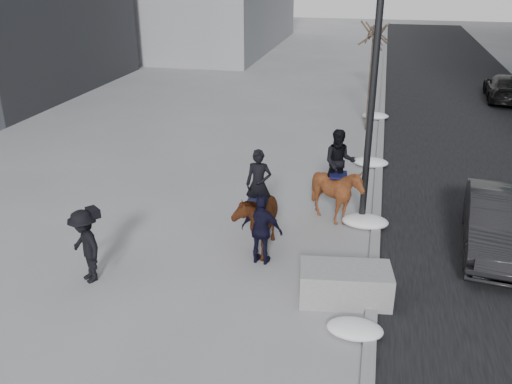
% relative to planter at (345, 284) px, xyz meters
% --- Properties ---
extents(ground, '(120.00, 120.00, 0.00)m').
position_rel_planter_xyz_m(ground, '(-2.41, 0.74, -0.39)').
color(ground, gray).
rests_on(ground, ground).
extents(road, '(8.00, 90.00, 0.01)m').
position_rel_planter_xyz_m(road, '(4.59, 10.74, -0.38)').
color(road, black).
rests_on(road, ground).
extents(curb, '(0.25, 90.00, 0.12)m').
position_rel_planter_xyz_m(curb, '(0.59, 10.74, -0.33)').
color(curb, gray).
rests_on(curb, ground).
extents(planter, '(2.06, 1.23, 0.78)m').
position_rel_planter_xyz_m(planter, '(0.00, 0.00, 0.00)').
color(planter, gray).
rests_on(planter, ground).
extents(car_near, '(2.02, 4.58, 1.46)m').
position_rel_planter_xyz_m(car_near, '(3.56, 3.08, 0.34)').
color(car_near, black).
rests_on(car_near, ground).
extents(car_far, '(2.22, 4.77, 1.35)m').
position_rel_planter_xyz_m(car_far, '(6.76, 20.00, 0.29)').
color(car_far, black).
rests_on(car_far, ground).
extents(tree_near, '(1.20, 1.20, 4.86)m').
position_rel_planter_xyz_m(tree_near, '(-0.01, 13.02, 2.04)').
color(tree_near, '#3D2E24').
rests_on(tree_near, ground).
extents(tree_far, '(1.20, 1.20, 4.07)m').
position_rel_planter_xyz_m(tree_far, '(-0.01, 19.07, 1.64)').
color(tree_far, '#382821').
rests_on(tree_far, ground).
extents(mounted_left, '(0.98, 2.02, 2.57)m').
position_rel_planter_xyz_m(mounted_left, '(-2.35, 1.86, 0.57)').
color(mounted_left, '#4E1D0F').
rests_on(mounted_left, ground).
extents(mounted_right, '(1.55, 1.71, 2.64)m').
position_rel_planter_xyz_m(mounted_right, '(-0.54, 3.80, 0.67)').
color(mounted_right, '#4E1B0F').
rests_on(mounted_right, ground).
extents(feeder, '(1.08, 0.93, 1.75)m').
position_rel_planter_xyz_m(feeder, '(-2.08, 1.14, 0.49)').
color(feeder, black).
rests_on(feeder, ground).
extents(camera_crew, '(1.29, 1.21, 1.75)m').
position_rel_planter_xyz_m(camera_crew, '(-5.78, -0.51, 0.50)').
color(camera_crew, black).
rests_on(camera_crew, ground).
extents(lamppost, '(0.25, 2.71, 9.09)m').
position_rel_planter_xyz_m(lamppost, '(0.19, 4.05, 4.61)').
color(lamppost, black).
rests_on(lamppost, ground).
extents(snow_piles, '(1.28, 16.74, 0.32)m').
position_rel_planter_xyz_m(snow_piles, '(0.29, 6.81, -0.23)').
color(snow_piles, white).
rests_on(snow_piles, ground).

